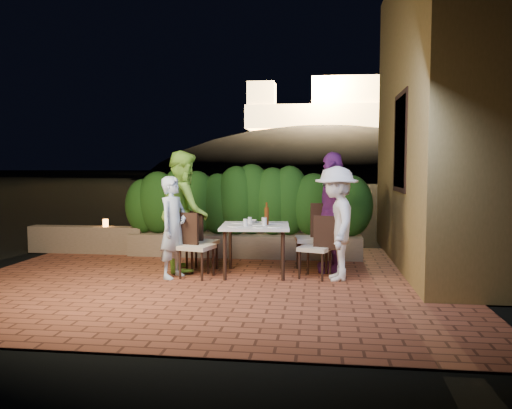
% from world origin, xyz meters
% --- Properties ---
extents(ground, '(400.00, 400.00, 0.00)m').
position_xyz_m(ground, '(0.00, 0.00, -0.02)').
color(ground, black).
rests_on(ground, ground).
extents(terrace_floor, '(7.00, 6.00, 0.15)m').
position_xyz_m(terrace_floor, '(0.00, 0.50, -0.07)').
color(terrace_floor, brown).
rests_on(terrace_floor, ground).
extents(building_wall, '(1.60, 5.00, 5.00)m').
position_xyz_m(building_wall, '(3.60, 2.00, 2.50)').
color(building_wall, olive).
rests_on(building_wall, ground).
extents(window_pane, '(0.08, 1.00, 1.40)m').
position_xyz_m(window_pane, '(2.82, 1.50, 2.00)').
color(window_pane, black).
rests_on(window_pane, building_wall).
extents(window_frame, '(0.06, 1.15, 1.55)m').
position_xyz_m(window_frame, '(2.81, 1.50, 2.00)').
color(window_frame, black).
rests_on(window_frame, building_wall).
extents(planter, '(4.20, 0.55, 0.40)m').
position_xyz_m(planter, '(0.20, 2.30, 0.20)').
color(planter, '#7A664E').
rests_on(planter, ground).
extents(hedge, '(4.00, 0.70, 1.10)m').
position_xyz_m(hedge, '(0.20, 2.30, 0.95)').
color(hedge, '#183F11').
rests_on(hedge, planter).
extents(parapet, '(2.20, 0.30, 0.50)m').
position_xyz_m(parapet, '(-2.80, 2.30, 0.25)').
color(parapet, '#7A664E').
rests_on(parapet, ground).
extents(hill, '(52.00, 40.00, 22.00)m').
position_xyz_m(hill, '(2.00, 60.00, -4.00)').
color(hill, black).
rests_on(hill, ground).
extents(fortress, '(26.00, 8.00, 8.00)m').
position_xyz_m(fortress, '(2.00, 60.00, 10.50)').
color(fortress, '#FFCC7A').
rests_on(fortress, hill).
extents(dining_table, '(1.09, 1.09, 0.75)m').
position_xyz_m(dining_table, '(0.60, 0.83, 0.38)').
color(dining_table, white).
rests_on(dining_table, ground).
extents(plate_nw, '(0.23, 0.23, 0.01)m').
position_xyz_m(plate_nw, '(0.33, 0.60, 0.76)').
color(plate_nw, white).
rests_on(plate_nw, dining_table).
extents(plate_sw, '(0.20, 0.20, 0.01)m').
position_xyz_m(plate_sw, '(0.30, 1.04, 0.76)').
color(plate_sw, white).
rests_on(plate_sw, dining_table).
extents(plate_ne, '(0.24, 0.24, 0.01)m').
position_xyz_m(plate_ne, '(0.90, 0.60, 0.76)').
color(plate_ne, white).
rests_on(plate_ne, dining_table).
extents(plate_se, '(0.24, 0.24, 0.01)m').
position_xyz_m(plate_se, '(0.87, 1.10, 0.76)').
color(plate_se, white).
rests_on(plate_se, dining_table).
extents(plate_centre, '(0.20, 0.20, 0.01)m').
position_xyz_m(plate_centre, '(0.64, 0.80, 0.76)').
color(plate_centre, white).
rests_on(plate_centre, dining_table).
extents(plate_front, '(0.21, 0.21, 0.01)m').
position_xyz_m(plate_front, '(0.71, 0.52, 0.76)').
color(plate_front, white).
rests_on(plate_front, dining_table).
extents(glass_nw, '(0.06, 0.06, 0.11)m').
position_xyz_m(glass_nw, '(0.47, 0.64, 0.80)').
color(glass_nw, silver).
rests_on(glass_nw, dining_table).
extents(glass_sw, '(0.06, 0.06, 0.10)m').
position_xyz_m(glass_sw, '(0.49, 0.98, 0.80)').
color(glass_sw, silver).
rests_on(glass_sw, dining_table).
extents(glass_ne, '(0.07, 0.07, 0.12)m').
position_xyz_m(glass_ne, '(0.74, 0.78, 0.81)').
color(glass_ne, silver).
rests_on(glass_ne, dining_table).
extents(glass_se, '(0.06, 0.06, 0.10)m').
position_xyz_m(glass_se, '(0.71, 0.95, 0.80)').
color(glass_se, silver).
rests_on(glass_se, dining_table).
extents(beer_bottle, '(0.07, 0.07, 0.34)m').
position_xyz_m(beer_bottle, '(0.76, 0.87, 0.92)').
color(beer_bottle, '#54280E').
rests_on(beer_bottle, dining_table).
extents(bowl, '(0.21, 0.21, 0.04)m').
position_xyz_m(bowl, '(0.49, 1.15, 0.77)').
color(bowl, white).
rests_on(bowl, dining_table).
extents(chair_left_front, '(0.53, 0.53, 0.95)m').
position_xyz_m(chair_left_front, '(-0.23, 0.51, 0.47)').
color(chair_left_front, black).
rests_on(chair_left_front, ground).
extents(chair_left_back, '(0.50, 0.50, 0.93)m').
position_xyz_m(chair_left_back, '(-0.26, 0.97, 0.47)').
color(chair_left_back, black).
rests_on(chair_left_back, ground).
extents(chair_right_front, '(0.54, 0.54, 0.92)m').
position_xyz_m(chair_right_front, '(1.49, 0.69, 0.46)').
color(chair_right_front, black).
rests_on(chair_right_front, ground).
extents(chair_right_back, '(0.55, 0.55, 1.06)m').
position_xyz_m(chair_right_back, '(1.44, 1.15, 0.53)').
color(chair_right_back, black).
rests_on(chair_right_back, ground).
extents(diner_blue, '(0.50, 0.62, 1.48)m').
position_xyz_m(diner_blue, '(-0.56, 0.46, 0.74)').
color(diner_blue, silver).
rests_on(diner_blue, ground).
extents(diner_green, '(0.97, 1.09, 1.87)m').
position_xyz_m(diner_green, '(-0.55, 1.02, 0.93)').
color(diner_green, '#81C73E').
rests_on(diner_green, ground).
extents(diner_white, '(0.70, 1.10, 1.63)m').
position_xyz_m(diner_white, '(1.79, 0.62, 0.82)').
color(diner_white, white).
rests_on(diner_white, ground).
extents(diner_purple, '(0.50, 1.10, 1.85)m').
position_xyz_m(diner_purple, '(1.75, 1.20, 0.92)').
color(diner_purple, '#72297B').
rests_on(diner_purple, ground).
extents(parapet_lamp, '(0.10, 0.10, 0.14)m').
position_xyz_m(parapet_lamp, '(-2.42, 2.30, 0.57)').
color(parapet_lamp, orange).
rests_on(parapet_lamp, parapet).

